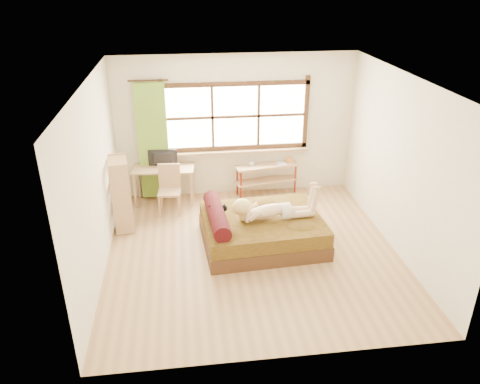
{
  "coord_description": "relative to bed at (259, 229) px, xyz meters",
  "views": [
    {
      "loc": [
        -0.99,
        -6.18,
        4.04
      ],
      "look_at": [
        -0.18,
        0.2,
        0.96
      ],
      "focal_mm": 35.0,
      "sensor_mm": 36.0,
      "label": 1
    }
  ],
  "objects": [
    {
      "name": "pipe_shelf",
      "position": [
        0.45,
        1.83,
        0.19
      ],
      "size": [
        1.26,
        0.5,
        0.69
      ],
      "rotation": [
        0.0,
        0.0,
        0.16
      ],
      "color": "tan",
      "rests_on": "floor"
    },
    {
      "name": "kitten",
      "position": [
        -0.67,
        0.1,
        0.33
      ],
      "size": [
        0.29,
        0.13,
        0.23
      ],
      "primitive_type": null,
      "rotation": [
        0.0,
        0.0,
        0.06
      ],
      "color": "black",
      "rests_on": "bed"
    },
    {
      "name": "wall_back",
      "position": [
        -0.14,
        2.0,
        1.09
      ],
      "size": [
        4.5,
        0.0,
        4.5
      ],
      "primitive_type": "plane",
      "rotation": [
        1.57,
        0.0,
        0.0
      ],
      "color": "silver",
      "rests_on": "floor"
    },
    {
      "name": "floor",
      "position": [
        -0.14,
        -0.25,
        -0.26
      ],
      "size": [
        4.5,
        4.5,
        0.0
      ],
      "primitive_type": "plane",
      "color": "#9E754C",
      "rests_on": "ground"
    },
    {
      "name": "book",
      "position": [
        0.64,
        1.82,
        0.37
      ],
      "size": [
        0.21,
        0.26,
        0.02
      ],
      "primitive_type": "imported",
      "rotation": [
        0.0,
        0.0,
        0.16
      ],
      "color": "gray",
      "rests_on": "pipe_shelf"
    },
    {
      "name": "window",
      "position": [
        -0.14,
        1.97,
        1.25
      ],
      "size": [
        2.8,
        0.16,
        1.46
      ],
      "color": "#FFEDBF",
      "rests_on": "wall_back"
    },
    {
      "name": "cup",
      "position": [
        0.14,
        1.82,
        0.4
      ],
      "size": [
        0.12,
        0.12,
        0.09
      ],
      "primitive_type": "imported",
      "rotation": [
        0.0,
        0.0,
        0.16
      ],
      "color": "gray",
      "rests_on": "pipe_shelf"
    },
    {
      "name": "wall_left",
      "position": [
        -2.39,
        -0.25,
        1.09
      ],
      "size": [
        0.0,
        4.5,
        4.5
      ],
      "primitive_type": "plane",
      "rotation": [
        1.57,
        0.0,
        1.57
      ],
      "color": "silver",
      "rests_on": "floor"
    },
    {
      "name": "bed",
      "position": [
        0.0,
        0.0,
        0.0
      ],
      "size": [
        1.98,
        1.62,
        0.72
      ],
      "rotation": [
        0.0,
        0.0,
        0.06
      ],
      "color": "#382410",
      "rests_on": "floor"
    },
    {
      "name": "desk",
      "position": [
        -1.54,
        1.7,
        0.36
      ],
      "size": [
        1.17,
        0.61,
        0.71
      ],
      "rotation": [
        0.0,
        0.0,
        -0.08
      ],
      "color": "tan",
      "rests_on": "floor"
    },
    {
      "name": "wall_right",
      "position": [
        2.11,
        -0.25,
        1.09
      ],
      "size": [
        0.0,
        4.5,
        4.5
      ],
      "primitive_type": "plane",
      "rotation": [
        1.57,
        0.0,
        -1.57
      ],
      "color": "silver",
      "rests_on": "floor"
    },
    {
      "name": "wall_front",
      "position": [
        -0.14,
        -2.5,
        1.09
      ],
      "size": [
        4.5,
        0.0,
        4.5
      ],
      "primitive_type": "plane",
      "rotation": [
        -1.57,
        0.0,
        0.0
      ],
      "color": "silver",
      "rests_on": "floor"
    },
    {
      "name": "chair",
      "position": [
        -1.43,
        1.33,
        0.24
      ],
      "size": [
        0.43,
        0.43,
        0.89
      ],
      "rotation": [
        0.0,
        0.0,
        -0.08
      ],
      "color": "tan",
      "rests_on": "floor"
    },
    {
      "name": "curtain",
      "position": [
        -1.69,
        1.88,
        0.89
      ],
      "size": [
        0.55,
        0.1,
        2.2
      ],
      "primitive_type": "cube",
      "color": "olive",
      "rests_on": "wall_back"
    },
    {
      "name": "bookshelf",
      "position": [
        -2.22,
        0.8,
        0.38
      ],
      "size": [
        0.39,
        0.59,
        1.25
      ],
      "rotation": [
        0.0,
        0.0,
        0.16
      ],
      "color": "tan",
      "rests_on": "floor"
    },
    {
      "name": "monitor",
      "position": [
        -1.54,
        1.75,
        0.61
      ],
      "size": [
        0.54,
        0.11,
        0.31
      ],
      "primitive_type": "imported",
      "rotation": [
        0.0,
        0.0,
        3.06
      ],
      "color": "black",
      "rests_on": "desk"
    },
    {
      "name": "ceiling",
      "position": [
        -0.14,
        -0.25,
        2.44
      ],
      "size": [
        4.5,
        4.5,
        0.0
      ],
      "primitive_type": "plane",
      "rotation": [
        3.14,
        0.0,
        0.0
      ],
      "color": "white",
      "rests_on": "wall_back"
    },
    {
      "name": "woman",
      "position": [
        0.2,
        -0.05,
        0.5
      ],
      "size": [
        1.34,
        0.46,
        0.57
      ],
      "primitive_type": null,
      "rotation": [
        0.0,
        0.0,
        0.06
      ],
      "color": "#D9B38C",
      "rests_on": "bed"
    }
  ]
}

